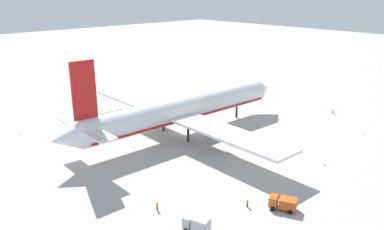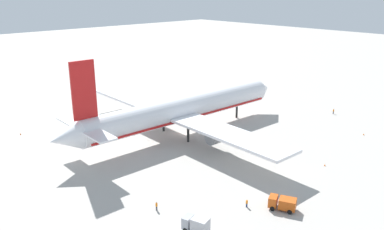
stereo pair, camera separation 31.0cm
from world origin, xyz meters
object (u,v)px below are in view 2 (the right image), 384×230
(ground_worker_2, at_px, (157,206))
(traffic_cone_3, at_px, (325,165))
(airliner, at_px, (181,110))
(traffic_cone_0, at_px, (20,134))
(traffic_cone_1, at_px, (364,134))
(service_truck_3, at_px, (283,203))
(service_truck_1, at_px, (196,224))
(ground_worker_1, at_px, (247,203))
(ground_worker_0, at_px, (333,111))
(traffic_cone_2, at_px, (142,95))

(ground_worker_2, height_order, traffic_cone_3, ground_worker_2)
(airliner, relative_size, traffic_cone_0, 141.28)
(traffic_cone_1, bearing_deg, service_truck_3, -171.88)
(traffic_cone_1, bearing_deg, ground_worker_2, 172.56)
(service_truck_1, bearing_deg, airliner, 51.77)
(service_truck_1, height_order, ground_worker_2, service_truck_1)
(traffic_cone_3, bearing_deg, ground_worker_1, 178.18)
(service_truck_3, bearing_deg, traffic_cone_1, 8.12)
(service_truck_1, height_order, traffic_cone_1, service_truck_1)
(ground_worker_0, bearing_deg, traffic_cone_2, 118.20)
(service_truck_1, relative_size, ground_worker_2, 2.92)
(ground_worker_1, bearing_deg, service_truck_3, -50.19)
(traffic_cone_0, bearing_deg, traffic_cone_1, -43.13)
(service_truck_3, height_order, traffic_cone_3, service_truck_3)
(service_truck_1, height_order, traffic_cone_2, service_truck_1)
(traffic_cone_2, bearing_deg, traffic_cone_1, -74.79)
(service_truck_3, xyz_separation_m, ground_worker_1, (-4.34, 5.21, -0.58))
(ground_worker_1, bearing_deg, traffic_cone_1, 2.13)
(service_truck_3, distance_m, ground_worker_2, 24.13)
(traffic_cone_3, bearing_deg, traffic_cone_1, 6.19)
(airliner, bearing_deg, ground_worker_0, -21.98)
(service_truck_1, height_order, traffic_cone_3, service_truck_1)
(service_truck_3, xyz_separation_m, ground_worker_2, (-17.85, 16.23, -0.52))
(ground_worker_0, relative_size, traffic_cone_0, 3.17)
(airliner, xyz_separation_m, service_truck_3, (-12.55, -43.65, -6.03))
(service_truck_3, height_order, traffic_cone_1, service_truck_3)
(ground_worker_2, bearing_deg, service_truck_3, -42.28)
(airliner, bearing_deg, traffic_cone_0, 137.30)
(service_truck_1, xyz_separation_m, ground_worker_0, (80.33, 17.45, -0.73))
(ground_worker_0, xyz_separation_m, traffic_cone_1, (-12.18, -16.00, -0.61))
(ground_worker_1, bearing_deg, traffic_cone_0, 103.80)
(traffic_cone_0, xyz_separation_m, traffic_cone_2, (51.03, 10.77, 0.00))
(airliner, relative_size, traffic_cone_3, 141.28)
(service_truck_3, relative_size, ground_worker_0, 3.25)
(airliner, distance_m, ground_worker_2, 41.46)
(service_truck_1, distance_m, ground_worker_1, 12.95)
(service_truck_1, xyz_separation_m, traffic_cone_1, (68.15, 1.45, -1.34))
(traffic_cone_2, bearing_deg, traffic_cone_3, -94.08)
(traffic_cone_0, xyz_separation_m, traffic_cone_1, (72.39, -67.81, 0.00))
(traffic_cone_0, distance_m, traffic_cone_1, 99.19)
(traffic_cone_2, height_order, traffic_cone_3, same)
(service_truck_3, relative_size, ground_worker_1, 3.51)
(airliner, height_order, ground_worker_0, airliner)
(airliner, xyz_separation_m, traffic_cone_2, (16.98, 42.19, -7.15))
(airliner, height_order, ground_worker_1, airliner)
(service_truck_3, bearing_deg, traffic_cone_0, 105.98)
(ground_worker_2, xyz_separation_m, traffic_cone_2, (47.38, 69.61, -0.60))
(service_truck_3, height_order, ground_worker_1, service_truck_3)
(ground_worker_0, distance_m, traffic_cone_2, 71.01)
(ground_worker_1, bearing_deg, airliner, 66.28)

